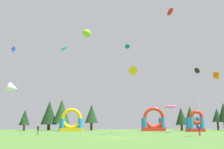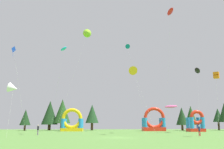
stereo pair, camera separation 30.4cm
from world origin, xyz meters
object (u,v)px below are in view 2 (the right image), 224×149
Objects in this scene: kite_black_parafoil at (197,71)px; kite_red_parafoil at (170,12)px; kite_pink_parafoil at (171,107)px; inflatable_orange_dome at (72,123)px; kite_cyan_parafoil at (64,49)px; kite_orange_box at (216,75)px; kite_white_delta at (13,88)px; inflatable_red_slide at (154,123)px; kite_lime_delta at (88,33)px; person_left_edge at (38,129)px; kite_teal_delta at (127,47)px; inflatable_blue_arch at (196,123)px; kite_blue_diamond at (13,50)px; person_midfield at (199,130)px; kite_yellow_delta at (134,71)px.

kite_red_parafoil reaches higher than kite_black_parafoil.
inflatable_orange_dome is (-24.67, 13.65, -3.85)m from kite_pink_parafoil.
kite_orange_box is at bearing -19.87° from kite_cyan_parafoil.
kite_white_delta is 44.18m from inflatable_red_slide.
kite_lime_delta is 32.43m from person_left_edge.
kite_lime_delta is 1.00× the size of kite_red_parafoil.
inflatable_blue_arch is at bearing 4.03° from kite_teal_delta.
kite_black_parafoil is 42.97m from kite_blue_diamond.
kite_teal_delta reaches higher than kite_cyan_parafoil.
kite_cyan_parafoil is 27.19m from inflatable_orange_dome.
person_left_edge is at bearing -168.09° from kite_red_parafoil.
kite_cyan_parafoil is 9.84× the size of person_midfield.
kite_orange_box is at bearing -50.00° from inflatable_orange_dome.
kite_teal_delta reaches higher than person_left_edge.
kite_cyan_parafoil reaches higher than kite_white_delta.
inflatable_red_slide is (-3.61, 33.64, -7.60)m from kite_orange_box.
kite_yellow_delta is at bearing -59.38° from inflatable_orange_dome.
kite_orange_box is 5.84× the size of person_midfield.
kite_pink_parafoil is 13.05m from inflatable_blue_arch.
kite_cyan_parafoil is 2.70× the size of kite_pink_parafoil.
kite_black_parafoil reaches higher than kite_white_delta.
kite_white_delta is 38.27m from kite_red_parafoil.
kite_red_parafoil reaches higher than inflatable_orange_dome.
kite_orange_box is 0.37× the size of kite_lime_delta.
kite_cyan_parafoil is 2.76× the size of inflatable_orange_dome.
inflatable_orange_dome reaches higher than person_midfield.
kite_lime_delta is 38.44m from inflatable_blue_arch.
kite_lime_delta is at bearing -158.35° from inflatable_red_slide.
kite_white_delta is at bearing -131.42° from kite_teal_delta.
kite_blue_diamond is at bearing -151.28° from inflatable_red_slide.
inflatable_orange_dome is at bearing -177.06° from inflatable_red_slide.
kite_pink_parafoil is (30.98, 17.20, -1.74)m from kite_white_delta.
person_left_edge is at bearing -164.05° from kite_black_parafoil.
kite_white_delta is 33.63m from kite_orange_box.
inflatable_blue_arch is at bearing 45.75° from kite_yellow_delta.
kite_yellow_delta is 27.55m from kite_blue_diamond.
kite_lime_delta reaches higher than kite_white_delta.
kite_black_parafoil reaches higher than person_midfield.
kite_teal_delta is (11.05, 0.13, -3.85)m from kite_lime_delta.
kite_blue_diamond is 2.95× the size of inflatable_orange_dome.
kite_yellow_delta is 1.25× the size of kite_orange_box.
inflatable_orange_dome is (-14.58, 24.64, -9.94)m from kite_yellow_delta.
kite_black_parafoil is at bearing 72.52° from person_midfield.
kite_pink_parafoil reaches higher than person_midfield.
kite_blue_diamond reaches higher than kite_white_delta.
kite_black_parafoil reaches higher than inflatable_blue_arch.
person_midfield is (0.33, -15.58, -5.00)m from kite_pink_parafoil.
kite_teal_delta reaches higher than kite_black_parafoil.
kite_yellow_delta is 19.13m from kite_red_parafoil.
kite_orange_box is 19.34m from kite_pink_parafoil.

